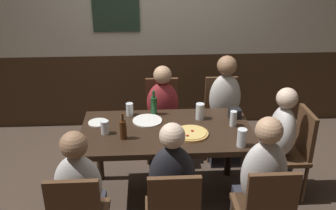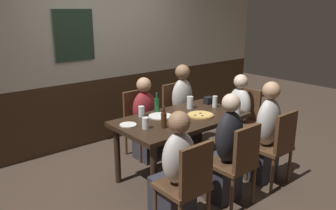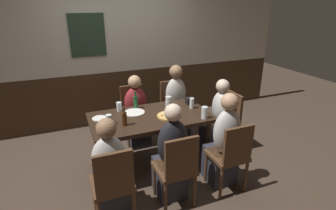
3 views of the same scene
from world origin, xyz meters
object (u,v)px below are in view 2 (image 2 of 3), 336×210
(chair_right_far, at_px, (177,110))
(chair_head_east, at_px, (244,117))
(person_head_east, at_px, (236,121))
(pint_glass_amber, at_px, (190,103))
(highball_clear, at_px, (141,112))
(beer_bottle_green, at_px, (157,105))
(condiment_caddy, at_px, (208,100))
(chair_mid_far, at_px, (140,119))
(beer_glass_tall, at_px, (237,108))
(pizza, at_px, (200,115))
(chair_mid_near, at_px, (237,161))
(beer_bottle_brown, at_px, (164,119))
(chair_right_near, at_px, (276,144))
(person_mid_far, at_px, (147,125))
(beer_glass_half, at_px, (146,124))
(plate_white_small, at_px, (128,125))
(tumbler_water, at_px, (215,102))
(dining_table, at_px, (181,125))
(person_left_near, at_px, (175,178))
(chair_left_near, at_px, (188,183))
(plate_white_large, at_px, (160,116))
(person_right_far, at_px, (184,112))
(person_mid_near, at_px, (225,156))
(person_right_near, at_px, (264,139))

(chair_right_far, height_order, chair_head_east, same)
(person_head_east, distance_m, pint_glass_amber, 0.79)
(highball_clear, distance_m, beer_bottle_green, 0.24)
(chair_head_east, bearing_deg, condiment_caddy, 159.64)
(chair_mid_far, bearing_deg, chair_right_far, 0.00)
(beer_glass_tall, bearing_deg, pizza, 150.18)
(chair_mid_near, distance_m, highball_clear, 1.23)
(person_head_east, distance_m, beer_bottle_brown, 1.44)
(chair_head_east, relative_size, chair_right_near, 1.00)
(person_mid_far, height_order, beer_glass_half, person_mid_far)
(chair_mid_near, distance_m, beer_bottle_brown, 0.85)
(pizza, xyz_separation_m, pint_glass_amber, (0.12, 0.30, 0.06))
(person_mid_far, distance_m, plate_white_small, 0.86)
(tumbler_water, distance_m, condiment_caddy, 0.17)
(chair_right_near, bearing_deg, beer_glass_tall, 98.54)
(dining_table, height_order, chair_right_far, chair_right_far)
(chair_right_far, bearing_deg, pizza, -116.18)
(chair_mid_near, xyz_separation_m, person_left_near, (-0.67, 0.16, -0.03))
(dining_table, distance_m, tumbler_water, 0.63)
(chair_right_far, relative_size, beer_glass_tall, 5.71)
(person_mid_far, height_order, beer_bottle_brown, person_mid_far)
(pint_glass_amber, bearing_deg, tumbler_water, -29.77)
(chair_left_near, height_order, plate_white_large, chair_left_near)
(person_right_far, distance_m, beer_bottle_green, 0.91)
(person_mid_near, bearing_deg, chair_left_near, -166.44)
(condiment_caddy, bearing_deg, plate_white_large, -178.48)
(chair_head_east, relative_size, plate_white_large, 3.21)
(person_right_far, xyz_separation_m, beer_bottle_brown, (-1.05, -0.82, 0.32))
(beer_glass_tall, height_order, beer_bottle_green, beer_bottle_green)
(dining_table, distance_m, chair_right_far, 1.08)
(chair_mid_far, relative_size, person_left_near, 0.79)
(chair_right_near, bearing_deg, person_mid_near, 166.44)
(pizza, bearing_deg, person_head_east, 7.64)
(chair_left_near, bearing_deg, person_mid_far, 65.97)
(chair_left_near, xyz_separation_m, pint_glass_amber, (1.00, 1.03, 0.31))
(person_mid_far, distance_m, condiment_caddy, 0.88)
(person_head_east, distance_m, person_right_near, 0.76)
(dining_table, height_order, plate_white_large, plate_white_large)
(chair_left_near, relative_size, beer_bottle_green, 3.61)
(chair_right_far, xyz_separation_m, chair_right_near, (0.00, -1.67, 0.00))
(chair_right_far, height_order, plate_white_large, chair_right_far)
(person_mid_near, relative_size, condiment_caddy, 10.54)
(condiment_caddy, bearing_deg, person_right_far, 88.26)
(person_mid_near, bearing_deg, chair_right_far, 66.01)
(chair_head_east, bearing_deg, dining_table, 180.00)
(person_right_far, bearing_deg, chair_right_far, 90.00)
(chair_right_far, distance_m, beer_bottle_brown, 1.47)
(tumbler_water, distance_m, beer_bottle_green, 0.76)
(person_left_near, bearing_deg, beer_bottle_brown, 60.48)
(person_right_near, xyz_separation_m, plate_white_small, (-1.29, 0.83, 0.24))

